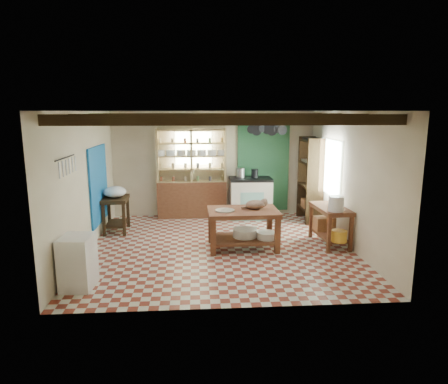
{
  "coord_description": "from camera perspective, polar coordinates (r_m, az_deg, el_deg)",
  "views": [
    {
      "loc": [
        -0.45,
        -7.42,
        2.59
      ],
      "look_at": [
        0.1,
        0.3,
        1.03
      ],
      "focal_mm": 32.0,
      "sensor_mm": 36.0,
      "label": 1
    }
  ],
  "objects": [
    {
      "name": "utensil_rail",
      "position": [
        6.58,
        -21.68,
        3.53
      ],
      "size": [
        0.06,
        0.9,
        0.28
      ],
      "primitive_type": "cube",
      "color": "black",
      "rests_on": "wall_left"
    },
    {
      "name": "shelving_unit",
      "position": [
        9.85,
        -4.63,
        2.67
      ],
      "size": [
        1.7,
        0.34,
        2.2
      ],
      "primitive_type": "cube",
      "color": "tan",
      "rests_on": "floor"
    },
    {
      "name": "green_wall_patch",
      "position": [
        10.13,
        5.62,
        3.75
      ],
      "size": [
        1.3,
        0.04,
        2.3
      ],
      "primitive_type": "cube",
      "color": "#225532",
      "rests_on": "wall_back"
    },
    {
      "name": "ceiling",
      "position": [
        7.44,
        -0.63,
        11.48
      ],
      "size": [
        5.0,
        5.0,
        0.02
      ],
      "primitive_type": "cube",
      "color": "#47474C",
      "rests_on": "wall_back"
    },
    {
      "name": "steel_tray",
      "position": [
        7.52,
        0.14,
        -2.64
      ],
      "size": [
        0.37,
        0.37,
        0.02
      ],
      "primitive_type": "cylinder",
      "rotation": [
        0.0,
        0.0,
        0.02
      ],
      "color": "#A3A3AB",
      "rests_on": "work_table"
    },
    {
      "name": "blue_wall_patch",
      "position": [
        8.69,
        -17.46,
        1.01
      ],
      "size": [
        0.04,
        1.4,
        1.6
      ],
      "primitive_type": "cube",
      "color": "#1663AB",
      "rests_on": "wall_left"
    },
    {
      "name": "work_table",
      "position": [
        7.71,
        2.7,
        -5.29
      ],
      "size": [
        1.35,
        0.91,
        0.75
      ],
      "primitive_type": "cube",
      "rotation": [
        0.0,
        0.0,
        0.02
      ],
      "color": "brown",
      "rests_on": "floor"
    },
    {
      "name": "wall_left",
      "position": [
        7.81,
        -19.25,
        1.25
      ],
      "size": [
        0.04,
        5.0,
        2.6
      ],
      "primitive_type": "cube",
      "color": "beige",
      "rests_on": "floor"
    },
    {
      "name": "kettle_left",
      "position": [
        9.75,
        2.37,
        2.72
      ],
      "size": [
        0.21,
        0.21,
        0.24
      ],
      "primitive_type": "cylinder",
      "rotation": [
        0.0,
        0.0,
        -0.01
      ],
      "color": "#A3A3AB",
      "rests_on": "stove"
    },
    {
      "name": "cat",
      "position": [
        7.67,
        4.54,
        -1.81
      ],
      "size": [
        0.43,
        0.36,
        0.17
      ],
      "primitive_type": "ellipsoid",
      "rotation": [
        0.0,
        0.0,
        0.19
      ],
      "color": "#987258",
      "rests_on": "work_table"
    },
    {
      "name": "ceiling_beams",
      "position": [
        7.44,
        -0.63,
        10.56
      ],
      "size": [
        5.0,
        3.8,
        0.15
      ],
      "primitive_type": "cube",
      "color": "#342312",
      "rests_on": "ceiling"
    },
    {
      "name": "tall_rack",
      "position": [
        9.75,
        12.23,
        1.76
      ],
      "size": [
        0.4,
        0.86,
        2.0
      ],
      "primitive_type": "cube",
      "color": "#342312",
      "rests_on": "floor"
    },
    {
      "name": "stove",
      "position": [
        9.89,
        3.78,
        -0.82
      ],
      "size": [
        1.03,
        0.7,
        1.0
      ],
      "primitive_type": "cube",
      "rotation": [
        0.0,
        0.0,
        -0.01
      ],
      "color": "silver",
      "rests_on": "floor"
    },
    {
      "name": "kettle_right",
      "position": [
        9.79,
        4.4,
        2.66
      ],
      "size": [
        0.17,
        0.17,
        0.21
      ],
      "primitive_type": "cylinder",
      "rotation": [
        0.0,
        0.0,
        -0.01
      ],
      "color": "black",
      "rests_on": "stove"
    },
    {
      "name": "basin_small",
      "position": [
        7.72,
        6.13,
        -6.18
      ],
      "size": [
        0.39,
        0.39,
        0.13
      ],
      "primitive_type": "cylinder",
      "rotation": [
        0.0,
        0.0,
        0.02
      ],
      "color": "white",
      "rests_on": "work_table"
    },
    {
      "name": "wall_back",
      "position": [
        10.02,
        -1.49,
        4.0
      ],
      "size": [
        5.0,
        0.04,
        2.6
      ],
      "primitive_type": "cube",
      "color": "beige",
      "rests_on": "floor"
    },
    {
      "name": "wall_front",
      "position": [
        5.11,
        1.12,
        -3.22
      ],
      "size": [
        5.0,
        0.04,
        2.6
      ],
      "primitive_type": "cube",
      "color": "beige",
      "rests_on": "floor"
    },
    {
      "name": "pot_rack",
      "position": [
        9.63,
        6.15,
        8.9
      ],
      "size": [
        0.86,
        0.12,
        0.36
      ],
      "primitive_type": "cube",
      "color": "black",
      "rests_on": "ceiling"
    },
    {
      "name": "wall_right",
      "position": [
        8.09,
        17.36,
        1.71
      ],
      "size": [
        0.04,
        5.0,
        2.6
      ],
      "primitive_type": "cube",
      "color": "beige",
      "rests_on": "floor"
    },
    {
      "name": "enamel_bowl",
      "position": [
        8.93,
        -15.31,
        0.02
      ],
      "size": [
        0.5,
        0.5,
        0.24
      ],
      "primitive_type": "ellipsoid",
      "rotation": [
        0.0,
        0.0,
        0.03
      ],
      "color": "white",
      "rests_on": "prep_table"
    },
    {
      "name": "white_bucket",
      "position": [
        7.72,
        15.73,
        -1.62
      ],
      "size": [
        0.3,
        0.3,
        0.29
      ],
      "primitive_type": "cylinder",
      "rotation": [
        0.0,
        0.0,
        0.06
      ],
      "color": "white",
      "rests_on": "right_counter"
    },
    {
      "name": "yellow_tub",
      "position": [
        7.8,
        16.12,
        -6.06
      ],
      "size": [
        0.31,
        0.31,
        0.21
      ],
      "primitive_type": "cylinder",
      "rotation": [
        0.0,
        0.0,
        0.06
      ],
      "color": "gold",
      "rests_on": "right_counter"
    },
    {
      "name": "floor",
      "position": [
        7.88,
        -0.59,
        -7.86
      ],
      "size": [
        5.0,
        5.0,
        0.02
      ],
      "primitive_type": "cube",
      "color": "maroon",
      "rests_on": "ground"
    },
    {
      "name": "prep_table",
      "position": [
        9.04,
        -15.15,
        -3.12
      ],
      "size": [
        0.55,
        0.77,
        0.77
      ],
      "primitive_type": "cube",
      "rotation": [
        0.0,
        0.0,
        0.03
      ],
      "color": "#342312",
      "rests_on": "floor"
    },
    {
      "name": "white_cabinet",
      "position": [
        6.39,
        -20.17,
        -9.39
      ],
      "size": [
        0.48,
        0.56,
        0.8
      ],
      "primitive_type": "cube",
      "rotation": [
        0.0,
        0.0,
        -0.07
      ],
      "color": "white",
      "rests_on": "floor"
    },
    {
      "name": "basin_large",
      "position": [
        7.79,
        3.01,
        -5.85
      ],
      "size": [
        0.47,
        0.47,
        0.16
      ],
      "primitive_type": "cylinder",
      "rotation": [
        0.0,
        0.0,
        0.02
      ],
      "color": "white",
      "rests_on": "work_table"
    },
    {
      "name": "window_right",
      "position": [
        9.0,
        14.98,
        3.42
      ],
      "size": [
        0.02,
        1.3,
        1.2
      ],
      "primitive_type": "cube",
      "color": "beige",
      "rests_on": "wall_right"
    },
    {
      "name": "right_counter",
      "position": [
        8.18,
        14.89,
        -4.65
      ],
      "size": [
        0.6,
        1.1,
        0.76
      ],
      "primitive_type": "cube",
      "rotation": [
        0.0,
        0.0,
        0.06
      ],
      "color": "brown",
      "rests_on": "floor"
    },
    {
      "name": "wicker_basket",
      "position": [
        8.46,
        14.1,
        -4.38
      ],
      "size": [
        0.41,
        0.34,
        0.27
      ],
      "primitive_type": "cube",
      "rotation": [
        0.0,
        0.0,
        0.06
      ],
      "color": "#A46E42",
      "rests_on": "right_counter"
    },
    {
      "name": "window_back",
      "position": [
        9.94,
        -4.39,
        6.24
      ],
      "size": [
        0.9,
        0.02,
        0.8
      ],
      "primitive_type": "cube",
      "color": "beige",
      "rests_on": "wall_back"
    }
  ]
}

